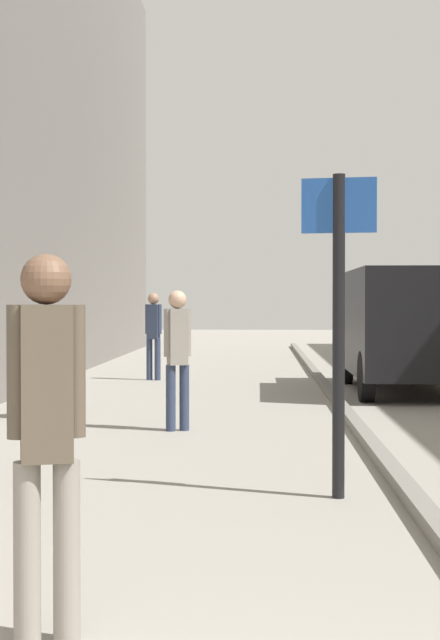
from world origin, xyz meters
TOP-DOWN VIEW (x-y plane):
  - ground_plane at (0.00, 12.00)m, footprint 80.00×80.00m
  - kerb_strip at (1.58, 12.00)m, footprint 0.16×40.00m
  - pedestrian_main_foreground at (-1.73, 17.47)m, footprint 0.34×0.25m
  - pedestrian_mid_block at (-0.61, 9.96)m, footprint 0.33×0.25m
  - pedestrian_far_crossing at (-0.59, 2.67)m, footprint 0.35×0.25m
  - delivery_van at (2.92, 15.09)m, footprint 1.94×4.95m
  - street_sign_post at (1.02, 6.02)m, footprint 0.60×0.13m
  - cafe_chair_near_window at (-2.75, 11.24)m, footprint 0.62×0.62m

SIDE VIEW (x-z plane):
  - ground_plane at x=0.00m, z-range 0.00..0.00m
  - kerb_strip at x=1.58m, z-range 0.00..0.12m
  - cafe_chair_near_window at x=-2.75m, z-range 0.08..1.02m
  - pedestrian_mid_block at x=-0.61m, z-range 0.13..1.85m
  - pedestrian_main_foreground at x=-1.73m, z-range 0.14..1.89m
  - pedestrian_far_crossing at x=-0.59m, z-range 0.14..1.94m
  - delivery_van at x=2.92m, z-range 0.09..2.22m
  - street_sign_post at x=1.02m, z-range 0.25..2.85m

